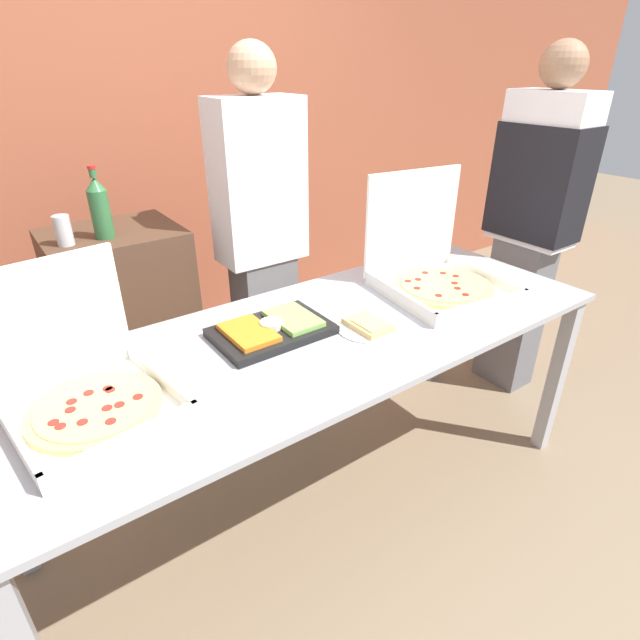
{
  "coord_description": "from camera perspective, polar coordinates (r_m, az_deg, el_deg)",
  "views": [
    {
      "loc": [
        -0.93,
        -1.28,
        1.71
      ],
      "look_at": [
        0.0,
        0.0,
        0.88
      ],
      "focal_mm": 28.0,
      "sensor_mm": 36.0,
      "label": 1
    }
  ],
  "objects": [
    {
      "name": "ground_plane",
      "position": [
        2.33,
        0.0,
        -19.54
      ],
      "size": [
        16.0,
        16.0,
        0.0
      ],
      "primitive_type": "plane",
      "color": "#847056"
    },
    {
      "name": "brick_wall_behind",
      "position": [
        3.14,
        -19.8,
        20.52
      ],
      "size": [
        10.0,
        0.06,
        2.8
      ],
      "color": "#9E5138",
      "rests_on": "ground_plane"
    },
    {
      "name": "buffet_table",
      "position": [
        1.86,
        0.0,
        -3.94
      ],
      "size": [
        2.27,
        0.83,
        0.83
      ],
      "color": "#A8AAB2",
      "rests_on": "ground_plane"
    },
    {
      "name": "pizza_box_far_left",
      "position": [
        2.19,
        13.01,
        5.57
      ],
      "size": [
        0.54,
        0.55,
        0.47
      ],
      "rotation": [
        0.0,
        0.0,
        -0.14
      ],
      "color": "white",
      "rests_on": "buffet_table"
    },
    {
      "name": "pizza_box_near_left",
      "position": [
        1.54,
        -25.31,
        -7.01
      ],
      "size": [
        0.46,
        0.47,
        0.41
      ],
      "rotation": [
        0.0,
        0.0,
        0.13
      ],
      "color": "white",
      "rests_on": "buffet_table"
    },
    {
      "name": "paper_plate_front_right",
      "position": [
        1.84,
        5.57,
        -0.67
      ],
      "size": [
        0.23,
        0.23,
        0.03
      ],
      "color": "white",
      "rests_on": "buffet_table"
    },
    {
      "name": "veggie_tray",
      "position": [
        1.79,
        -5.56,
        -1.07
      ],
      "size": [
        0.41,
        0.27,
        0.05
      ],
      "color": "black",
      "rests_on": "buffet_table"
    },
    {
      "name": "sideboard_podium",
      "position": [
        2.62,
        -20.85,
        -1.34
      ],
      "size": [
        0.58,
        0.49,
        1.03
      ],
      "color": "#4C3323",
      "rests_on": "ground_plane"
    },
    {
      "name": "soda_bottle",
      "position": [
        2.32,
        -23.88,
        11.68
      ],
      "size": [
        0.08,
        0.08,
        0.3
      ],
      "color": "#2D6638",
      "rests_on": "sideboard_podium"
    },
    {
      "name": "soda_can_silver",
      "position": [
        2.3,
        -27.29,
        9.09
      ],
      "size": [
        0.07,
        0.07,
        0.12
      ],
      "color": "silver",
      "rests_on": "sideboard_podium"
    },
    {
      "name": "person_guest_plaid",
      "position": [
        2.42,
        -6.72,
        8.87
      ],
      "size": [
        0.4,
        0.22,
        1.78
      ],
      "rotation": [
        0.0,
        0.0,
        3.14
      ],
      "color": "slate",
      "rests_on": "ground_plane"
    },
    {
      "name": "person_server_vest",
      "position": [
        2.83,
        23.23,
        11.25
      ],
      "size": [
        0.24,
        0.42,
        1.79
      ],
      "rotation": [
        0.0,
        0.0,
        1.57
      ],
      "color": "slate",
      "rests_on": "ground_plane"
    }
  ]
}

